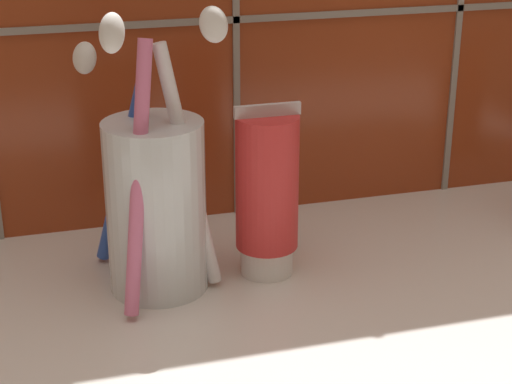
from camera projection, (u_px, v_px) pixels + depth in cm
name	position (u px, v px, depth cm)	size (l,w,h in cm)	color
sink_counter	(287.00, 346.00, 51.65)	(72.84, 37.91, 2.00)	silver
toothbrush_cup	(155.00, 200.00, 54.37)	(9.54, 11.70, 19.01)	silver
toothpaste_tube	(267.00, 193.00, 56.41)	(4.39, 4.19, 11.87)	white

